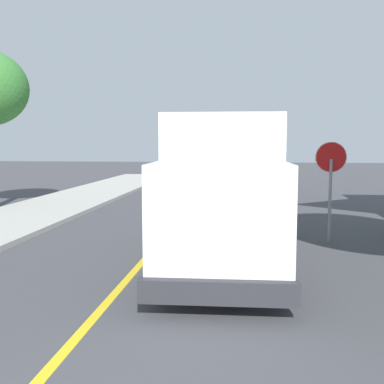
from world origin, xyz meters
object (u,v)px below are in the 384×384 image
at_px(parked_car_near, 235,192).
at_px(stop_sign, 331,172).
at_px(parked_car_mid, 250,179).
at_px(parked_car_far, 243,171).
at_px(box_truck, 223,181).
at_px(parked_car_furthest, 240,166).

xyz_separation_m(parked_car_near, stop_sign, (2.60, -4.72, 1.06)).
bearing_deg(parked_car_mid, parked_car_far, 93.84).
relative_size(box_truck, parked_car_near, 1.63).
xyz_separation_m(box_truck, parked_car_furthest, (0.03, 26.28, -0.97)).
xyz_separation_m(parked_car_far, parked_car_furthest, (-0.27, 6.86, 0.00)).
height_order(parked_car_near, parked_car_mid, same).
bearing_deg(parked_car_near, parked_car_far, 89.19).
relative_size(parked_car_far, parked_car_furthest, 0.99).
relative_size(parked_car_furthest, stop_sign, 1.68).
bearing_deg(parked_car_near, parked_car_mid, 84.34).
xyz_separation_m(box_truck, parked_car_mid, (0.74, 12.86, -0.97)).
xyz_separation_m(parked_car_near, parked_car_far, (0.18, 12.84, 0.00)).
relative_size(box_truck, stop_sign, 2.74).
relative_size(parked_car_mid, parked_car_far, 1.00).
distance_m(parked_car_mid, parked_car_furthest, 13.44).
height_order(parked_car_mid, parked_car_furthest, same).
xyz_separation_m(box_truck, stop_sign, (2.71, 1.87, 0.09)).
distance_m(parked_car_mid, stop_sign, 11.22).
distance_m(parked_car_far, stop_sign, 17.76).
distance_m(box_truck, parked_car_far, 19.45).
xyz_separation_m(parked_car_mid, parked_car_furthest, (-0.71, 13.42, 0.00)).
height_order(box_truck, parked_car_near, box_truck).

